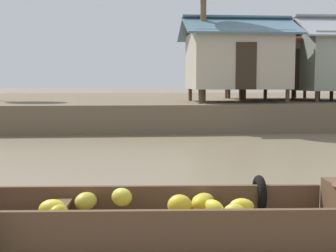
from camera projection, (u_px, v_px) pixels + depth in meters
ground_plane at (164, 169)px, 10.13m from camera, size 300.00×300.00×0.00m
riverbank_strip at (142, 106)px, 26.59m from camera, size 160.00×20.00×1.07m
banana_boat at (143, 215)px, 5.70m from camera, size 5.89×1.79×0.81m
stilt_house_left at (236, 60)px, 19.37m from camera, size 4.55×3.88×3.57m
stilt_house_mid_left at (270, 57)px, 22.58m from camera, size 4.75×3.95×3.94m
stilt_house_mid_right at (278, 63)px, 22.20m from camera, size 5.11×4.10×3.59m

